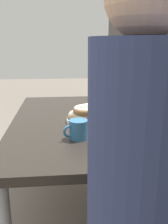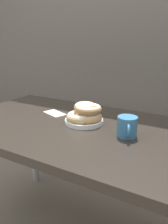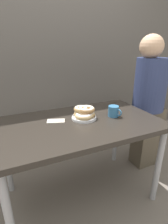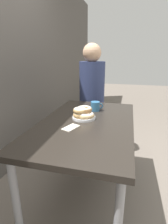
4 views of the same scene
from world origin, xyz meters
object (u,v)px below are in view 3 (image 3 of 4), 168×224
(dining_table, at_px, (79,130))
(napkin, at_px, (56,121))
(coffee_mug, at_px, (114,111))
(person_figure, at_px, (149,103))
(donut_plate, at_px, (84,113))

(dining_table, bearing_deg, napkin, 153.35)
(coffee_mug, xyz_separation_m, napkin, (-0.48, 0.10, -0.04))
(napkin, bearing_deg, coffee_mug, -11.57)
(coffee_mug, relative_size, person_figure, 0.09)
(coffee_mug, xyz_separation_m, person_figure, (0.53, 0.15, -0.04))
(donut_plate, xyz_separation_m, person_figure, (0.78, 0.09, -0.04))
(dining_table, distance_m, donut_plate, 0.15)
(dining_table, bearing_deg, person_figure, 9.06)
(person_figure, relative_size, napkin, 9.02)
(person_figure, bearing_deg, donut_plate, -173.44)
(coffee_mug, relative_size, napkin, 0.77)
(person_figure, xyz_separation_m, napkin, (-1.01, -0.05, -0.00))
(donut_plate, bearing_deg, coffee_mug, -13.28)
(dining_table, bearing_deg, coffee_mug, -2.57)
(dining_table, relative_size, donut_plate, 5.74)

